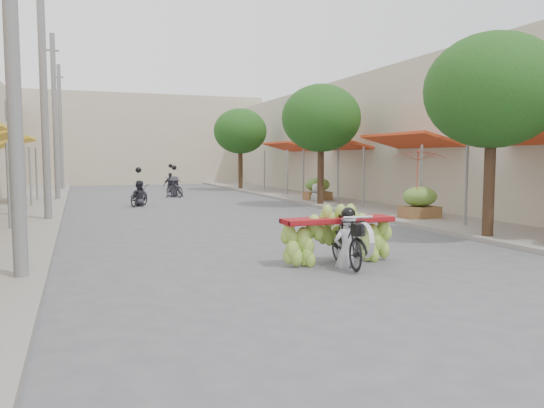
% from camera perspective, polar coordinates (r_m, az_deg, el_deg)
% --- Properties ---
extents(ground, '(120.00, 120.00, 0.00)m').
position_cam_1_polar(ground, '(8.37, 12.96, -9.83)').
color(ground, '#58575D').
rests_on(ground, ground).
extents(sidewalk_left, '(4.00, 60.00, 0.12)m').
position_cam_1_polar(sidewalk_left, '(22.01, -26.70, -0.89)').
color(sidewalk_left, gray).
rests_on(sidewalk_left, ground).
extents(sidewalk_right, '(4.00, 60.00, 0.12)m').
position_cam_1_polar(sidewalk_right, '(24.68, 7.58, 0.19)').
color(sidewalk_right, gray).
rests_on(sidewalk_right, ground).
extents(shophouse_row_right, '(9.77, 40.00, 6.00)m').
position_cam_1_polar(shophouse_row_right, '(26.50, 18.36, 6.68)').
color(shophouse_row_right, '#B5AD96').
rests_on(shophouse_row_right, ground).
extents(far_building, '(20.00, 6.00, 7.00)m').
position_cam_1_polar(far_building, '(45.00, -14.56, 6.63)').
color(far_building, '#BDAF95').
rests_on(far_building, ground).
extents(utility_pole_near, '(0.60, 0.24, 8.00)m').
position_cam_1_polar(utility_pole_near, '(9.99, -26.22, 15.48)').
color(utility_pole_near, slate).
rests_on(utility_pole_near, ground).
extents(utility_pole_mid, '(0.60, 0.24, 8.00)m').
position_cam_1_polar(utility_pole_mid, '(18.88, -23.32, 10.41)').
color(utility_pole_mid, slate).
rests_on(utility_pole_mid, ground).
extents(utility_pole_far, '(0.60, 0.24, 8.00)m').
position_cam_1_polar(utility_pole_far, '(27.84, -22.31, 8.58)').
color(utility_pole_far, slate).
rests_on(utility_pole_far, ground).
extents(utility_pole_back, '(0.60, 0.24, 8.00)m').
position_cam_1_polar(utility_pole_back, '(36.82, -21.79, 7.65)').
color(utility_pole_back, slate).
rests_on(utility_pole_back, ground).
extents(street_tree_near, '(3.40, 3.40, 5.25)m').
position_cam_1_polar(street_tree_near, '(14.68, 22.63, 11.13)').
color(street_tree_near, '#3A2719').
rests_on(street_tree_near, ground).
extents(street_tree_mid, '(3.40, 3.40, 5.25)m').
position_cam_1_polar(street_tree_mid, '(23.04, 5.29, 9.14)').
color(street_tree_mid, '#3A2719').
rests_on(street_tree_mid, ground).
extents(street_tree_far, '(3.40, 3.40, 5.25)m').
position_cam_1_polar(street_tree_far, '(34.25, -3.43, 7.81)').
color(street_tree_far, '#3A2719').
rests_on(street_tree_far, ground).
extents(produce_crate_mid, '(1.20, 0.88, 1.16)m').
position_cam_1_polar(produce_crate_mid, '(18.26, 15.62, 0.41)').
color(produce_crate_mid, brown).
rests_on(produce_crate_mid, ground).
extents(produce_crate_far, '(1.20, 0.88, 1.16)m').
position_cam_1_polar(produce_crate_far, '(25.17, 4.93, 1.80)').
color(produce_crate_far, brown).
rests_on(produce_crate_far, ground).
extents(banana_motorbike, '(2.30, 1.86, 1.94)m').
position_cam_1_polar(banana_motorbike, '(10.52, 7.62, -3.00)').
color(banana_motorbike, black).
rests_on(banana_motorbike, ground).
extents(market_umbrella, '(1.99, 1.99, 1.61)m').
position_cam_1_polar(market_umbrella, '(17.83, 15.54, 5.76)').
color(market_umbrella, '#B32517').
rests_on(market_umbrella, ground).
extents(pedestrian, '(0.88, 0.63, 1.61)m').
position_cam_1_polar(pedestrian, '(24.50, 4.83, 2.21)').
color(pedestrian, silver).
rests_on(pedestrian, ground).
extents(bg_motorbike_a, '(1.33, 1.75, 1.95)m').
position_cam_1_polar(bg_motorbike_a, '(23.81, -14.14, 1.54)').
color(bg_motorbike_a, black).
rests_on(bg_motorbike_a, ground).
extents(bg_motorbike_b, '(1.19, 1.56, 1.95)m').
position_cam_1_polar(bg_motorbike_b, '(28.72, -10.47, 2.46)').
color(bg_motorbike_b, black).
rests_on(bg_motorbike_b, ground).
extents(bg_motorbike_c, '(1.00, 1.48, 1.95)m').
position_cam_1_polar(bg_motorbike_c, '(35.04, -10.85, 2.83)').
color(bg_motorbike_c, black).
rests_on(bg_motorbike_c, ground).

